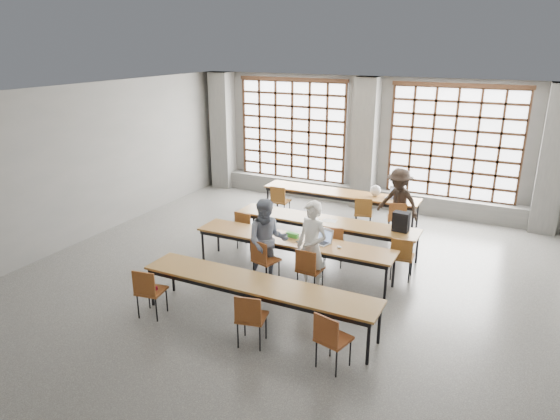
{
  "coord_description": "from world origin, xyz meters",
  "views": [
    {
      "loc": [
        3.78,
        -7.71,
        4.36
      ],
      "look_at": [
        -0.19,
        0.4,
        1.3
      ],
      "focal_mm": 32.0,
      "sensor_mm": 36.0,
      "label": 1
    }
  ],
  "objects_px": {
    "student_male": "(312,247)",
    "student_back": "(398,203)",
    "chair_back_left": "(280,199)",
    "green_box": "(292,235)",
    "chair_mid_centre": "(333,242)",
    "chair_front_left": "(263,257)",
    "backpack": "(401,222)",
    "plastic_bag": "(375,191)",
    "mouse": "(339,247)",
    "desk_row_a": "(340,195)",
    "laptop_back": "(394,196)",
    "desk_row_d": "(257,286)",
    "chair_near_right": "(331,336)",
    "chair_back_right": "(397,216)",
    "chair_mid_left": "(246,226)",
    "student_female": "(267,241)",
    "phone": "(299,242)",
    "laptop_front": "(323,239)",
    "desk_row_c": "(293,242)",
    "chair_front_right": "(308,266)",
    "chair_near_mid": "(250,315)",
    "desk_row_b": "(325,223)",
    "red_pouch": "(151,288)",
    "chair_mid_right": "(402,254)",
    "chair_near_left": "(148,288)",
    "chair_back_mid": "(363,211)"
  },
  "relations": [
    {
      "from": "plastic_bag",
      "to": "red_pouch",
      "type": "bearing_deg",
      "value": -109.45
    },
    {
      "from": "chair_mid_left",
      "to": "chair_front_left",
      "type": "xyz_separation_m",
      "value": [
        1.12,
        -1.29,
        0.0
      ]
    },
    {
      "from": "desk_row_c",
      "to": "chair_front_right",
      "type": "bearing_deg",
      "value": -46.6
    },
    {
      "from": "chair_near_left",
      "to": "student_female",
      "type": "xyz_separation_m",
      "value": [
        1.13,
        2.04,
        0.28
      ]
    },
    {
      "from": "chair_mid_left",
      "to": "mouse",
      "type": "xyz_separation_m",
      "value": [
        2.39,
        -0.68,
        0.21
      ]
    },
    {
      "from": "desk_row_b",
      "to": "chair_mid_left",
      "type": "bearing_deg",
      "value": -158.6
    },
    {
      "from": "chair_near_mid",
      "to": "backpack",
      "type": "distance_m",
      "value": 4.11
    },
    {
      "from": "chair_near_mid",
      "to": "mouse",
      "type": "xyz_separation_m",
      "value": [
        0.48,
        2.52,
        0.21
      ]
    },
    {
      "from": "chair_back_left",
      "to": "chair_mid_left",
      "type": "height_order",
      "value": "same"
    },
    {
      "from": "chair_near_left",
      "to": "student_male",
      "type": "xyz_separation_m",
      "value": [
        2.03,
        2.04,
        0.32
      ]
    },
    {
      "from": "mouse",
      "to": "chair_back_right",
      "type": "bearing_deg",
      "value": 81.48
    },
    {
      "from": "chair_mid_centre",
      "to": "chair_front_left",
      "type": "bearing_deg",
      "value": -125.17
    },
    {
      "from": "desk_row_a",
      "to": "chair_back_right",
      "type": "bearing_deg",
      "value": -21.12
    },
    {
      "from": "chair_mid_left",
      "to": "laptop_front",
      "type": "relative_size",
      "value": 2.0
    },
    {
      "from": "chair_back_right",
      "to": "chair_near_mid",
      "type": "relative_size",
      "value": 1.0
    },
    {
      "from": "desk_row_a",
      "to": "red_pouch",
      "type": "relative_size",
      "value": 20.0
    },
    {
      "from": "laptop_back",
      "to": "chair_back_mid",
      "type": "bearing_deg",
      "value": -126.59
    },
    {
      "from": "chair_mid_centre",
      "to": "chair_near_left",
      "type": "distance_m",
      "value": 3.79
    },
    {
      "from": "backpack",
      "to": "plastic_bag",
      "type": "relative_size",
      "value": 1.4
    },
    {
      "from": "desk_row_d",
      "to": "chair_near_right",
      "type": "relative_size",
      "value": 4.55
    },
    {
      "from": "desk_row_d",
      "to": "chair_front_right",
      "type": "distance_m",
      "value": 1.34
    },
    {
      "from": "chair_mid_centre",
      "to": "chair_front_left",
      "type": "relative_size",
      "value": 1.0
    },
    {
      "from": "laptop_back",
      "to": "chair_mid_centre",
      "type": "bearing_deg",
      "value": -100.39
    },
    {
      "from": "chair_back_right",
      "to": "phone",
      "type": "bearing_deg",
      "value": -112.44
    },
    {
      "from": "laptop_front",
      "to": "backpack",
      "type": "relative_size",
      "value": 1.1
    },
    {
      "from": "chair_back_left",
      "to": "chair_mid_left",
      "type": "relative_size",
      "value": 1.0
    },
    {
      "from": "desk_row_c",
      "to": "backpack",
      "type": "distance_m",
      "value": 2.24
    },
    {
      "from": "chair_front_left",
      "to": "mouse",
      "type": "xyz_separation_m",
      "value": [
        1.27,
        0.61,
        0.21
      ]
    },
    {
      "from": "desk_row_c",
      "to": "chair_mid_left",
      "type": "height_order",
      "value": "chair_mid_left"
    },
    {
      "from": "chair_near_mid",
      "to": "mouse",
      "type": "bearing_deg",
      "value": 79.31
    },
    {
      "from": "chair_back_left",
      "to": "green_box",
      "type": "distance_m",
      "value": 3.15
    },
    {
      "from": "chair_mid_left",
      "to": "student_male",
      "type": "height_order",
      "value": "student_male"
    },
    {
      "from": "student_female",
      "to": "phone",
      "type": "relative_size",
      "value": 12.56
    },
    {
      "from": "desk_row_a",
      "to": "laptop_back",
      "type": "relative_size",
      "value": 9.54
    },
    {
      "from": "chair_back_left",
      "to": "red_pouch",
      "type": "xyz_separation_m",
      "value": [
        0.21,
        -5.24,
        -0.04
      ]
    },
    {
      "from": "student_male",
      "to": "student_back",
      "type": "height_order",
      "value": "student_male"
    },
    {
      "from": "chair_near_left",
      "to": "laptop_back",
      "type": "xyz_separation_m",
      "value": [
        2.54,
        6.06,
        0.25
      ]
    },
    {
      "from": "chair_front_left",
      "to": "student_female",
      "type": "height_order",
      "value": "student_female"
    },
    {
      "from": "student_back",
      "to": "laptop_back",
      "type": "distance_m",
      "value": 0.65
    },
    {
      "from": "student_male",
      "to": "mouse",
      "type": "xyz_separation_m",
      "value": [
        0.35,
        0.48,
        -0.11
      ]
    },
    {
      "from": "plastic_bag",
      "to": "chair_back_left",
      "type": "bearing_deg",
      "value": -163.53
    },
    {
      "from": "plastic_bag",
      "to": "laptop_back",
      "type": "bearing_deg",
      "value": 7.17
    },
    {
      "from": "student_back",
      "to": "red_pouch",
      "type": "bearing_deg",
      "value": -98.89
    },
    {
      "from": "student_back",
      "to": "backpack",
      "type": "height_order",
      "value": "student_back"
    },
    {
      "from": "student_female",
      "to": "laptop_back",
      "type": "xyz_separation_m",
      "value": [
        1.41,
        4.02,
        -0.03
      ]
    },
    {
      "from": "chair_front_left",
      "to": "laptop_front",
      "type": "bearing_deg",
      "value": 39.44
    },
    {
      "from": "chair_near_left",
      "to": "backpack",
      "type": "height_order",
      "value": "backpack"
    },
    {
      "from": "desk_row_c",
      "to": "chair_mid_right",
      "type": "height_order",
      "value": "chair_mid_right"
    },
    {
      "from": "chair_back_left",
      "to": "student_back",
      "type": "xyz_separation_m",
      "value": [
        3.0,
        0.13,
        0.28
      ]
    },
    {
      "from": "chair_back_right",
      "to": "chair_mid_centre",
      "type": "height_order",
      "value": "same"
    }
  ]
}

